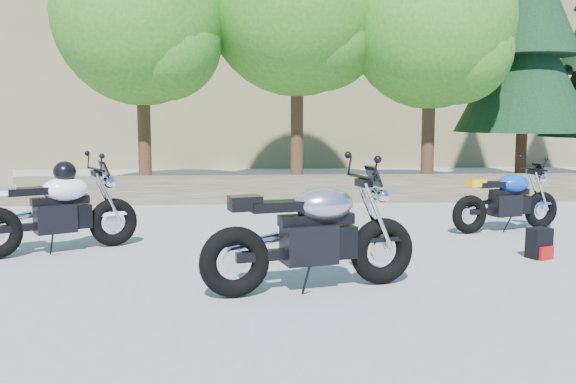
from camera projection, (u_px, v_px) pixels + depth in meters
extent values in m
plane|color=gray|center=(275.00, 273.00, 6.85)|extent=(90.00, 90.00, 0.00)
cube|color=#494231|center=(263.00, 189.00, 12.27)|extent=(22.00, 0.55, 0.50)
cube|color=brown|center=(310.00, 3.00, 33.85)|extent=(80.00, 30.00, 15.00)
cylinder|color=#382314|center=(144.00, 122.00, 13.65)|extent=(0.28, 0.28, 3.02)
sphere|color=#2A7119|center=(141.00, 13.00, 13.37)|extent=(3.67, 3.67, 3.67)
sphere|color=#2A7119|center=(164.00, 43.00, 13.19)|extent=(2.38, 2.38, 2.38)
cylinder|color=#382314|center=(297.00, 114.00, 14.23)|extent=(0.28, 0.28, 3.36)
sphere|color=#2A7119|center=(321.00, 30.00, 13.74)|extent=(2.64, 2.64, 2.64)
cylinder|color=#382314|center=(428.00, 124.00, 13.83)|extent=(0.28, 0.28, 2.91)
sphere|color=#2A7119|center=(431.00, 21.00, 13.56)|extent=(3.54, 3.54, 3.54)
sphere|color=#2A7119|center=(458.00, 50.00, 13.37)|extent=(2.29, 2.29, 2.29)
cylinder|color=#382314|center=(521.00, 139.00, 15.22)|extent=(0.26, 0.26, 2.16)
cone|color=black|center=(525.00, 62.00, 15.00)|extent=(3.17, 3.17, 3.24)
torus|color=black|center=(382.00, 251.00, 6.39)|extent=(0.69, 0.34, 0.67)
torus|color=black|center=(234.00, 262.00, 5.91)|extent=(0.69, 0.34, 0.67)
cylinder|color=silver|center=(382.00, 251.00, 6.39)|extent=(0.23, 0.10, 0.23)
cylinder|color=silver|center=(234.00, 262.00, 5.91)|extent=(0.23, 0.10, 0.23)
cube|color=black|center=(309.00, 244.00, 6.13)|extent=(0.57, 0.43, 0.38)
cube|color=black|center=(316.00, 219.00, 6.12)|extent=(0.75, 0.35, 0.10)
ellipsoid|color=#B6B5BA|center=(324.00, 204.00, 6.13)|extent=(0.69, 0.55, 0.32)
cube|color=black|center=(278.00, 206.00, 5.98)|extent=(0.57, 0.36, 0.09)
cube|color=black|center=(245.00, 203.00, 5.88)|extent=(0.34, 0.28, 0.14)
cylinder|color=black|center=(364.00, 177.00, 6.23)|extent=(0.21, 0.68, 0.03)
sphere|color=silver|center=(379.00, 195.00, 6.30)|extent=(0.19, 0.19, 0.19)
torus|color=black|center=(113.00, 222.00, 8.21)|extent=(0.62, 0.44, 0.62)
cylinder|color=silver|center=(113.00, 222.00, 8.21)|extent=(0.20, 0.14, 0.21)
cube|color=black|center=(55.00, 218.00, 7.81)|extent=(0.55, 0.48, 0.35)
cube|color=black|center=(60.00, 200.00, 7.82)|extent=(0.67, 0.47, 0.10)
ellipsoid|color=white|center=(65.00, 189.00, 7.84)|extent=(0.67, 0.60, 0.30)
cube|color=black|center=(28.00, 191.00, 7.61)|extent=(0.53, 0.43, 0.09)
cube|color=white|center=(2.00, 190.00, 7.45)|extent=(0.33, 0.30, 0.13)
cylinder|color=black|center=(96.00, 169.00, 8.02)|extent=(0.34, 0.57, 0.03)
sphere|color=silver|center=(109.00, 182.00, 8.13)|extent=(0.17, 0.17, 0.17)
ellipsoid|color=black|center=(65.00, 172.00, 7.81)|extent=(0.38, 0.38, 0.26)
torus|color=black|center=(541.00, 210.00, 9.47)|extent=(0.57, 0.28, 0.55)
torus|color=black|center=(470.00, 214.00, 9.06)|extent=(0.57, 0.28, 0.55)
cylinder|color=silver|center=(541.00, 210.00, 9.47)|extent=(0.19, 0.09, 0.19)
cylinder|color=silver|center=(470.00, 214.00, 9.06)|extent=(0.19, 0.09, 0.19)
cube|color=black|center=(505.00, 205.00, 9.25)|extent=(0.47, 0.36, 0.31)
cube|color=black|center=(509.00, 192.00, 9.25)|extent=(0.62, 0.30, 0.09)
ellipsoid|color=#0C3DB9|center=(513.00, 183.00, 9.25)|extent=(0.57, 0.46, 0.26)
cube|color=black|center=(491.00, 184.00, 9.13)|extent=(0.47, 0.30, 0.08)
cube|color=#E8B00C|center=(476.00, 183.00, 9.04)|extent=(0.28, 0.23, 0.11)
cylinder|color=black|center=(533.00, 169.00, 9.34)|extent=(0.18, 0.56, 0.03)
sphere|color=silver|center=(541.00, 179.00, 9.40)|extent=(0.16, 0.16, 0.16)
cube|color=black|center=(539.00, 243.00, 7.55)|extent=(0.32, 0.28, 0.36)
cube|color=#A6110D|center=(547.00, 253.00, 7.46)|extent=(0.20, 0.12, 0.15)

